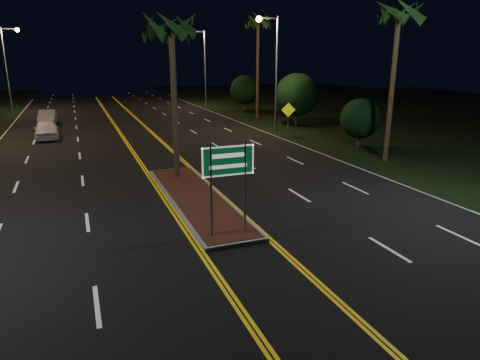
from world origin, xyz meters
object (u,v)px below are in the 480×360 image
highway_sign (228,170)px  shrub_mid (297,95)px  streetlight_left_far (9,60)px  palm_median (171,27)px  streetlight_right_far (202,59)px  palm_right_far (258,22)px  warning_sign (288,114)px  streetlight_right_mid (272,61)px  shrub_far (244,90)px  car_near (46,128)px  car_far (47,116)px  shrub_near (360,119)px  median_island (196,198)px  palm_right_near (399,14)px

highway_sign → shrub_mid: size_ratio=0.69×
streetlight_left_far → palm_median: 35.18m
streetlight_left_far → streetlight_right_far: size_ratio=1.00×
highway_sign → palm_right_far: palm_right_far is taller
warning_sign → highway_sign: bearing=-109.9°
streetlight_right_mid → shrub_far: (3.19, 14.00, -3.32)m
streetlight_left_far → streetlight_right_mid: (21.23, -22.00, 0.00)m
car_near → car_far: car_near is taller
shrub_mid → shrub_near: bearing=-92.9°
streetlight_left_far → streetlight_right_far: bearing=-5.4°
highway_sign → car_near: size_ratio=0.65×
highway_sign → streetlight_left_far: streetlight_left_far is taller
warning_sign → shrub_far: bearing=93.0°
streetlight_left_far → warning_sign: streetlight_left_far is taller
palm_median → shrub_mid: size_ratio=1.80×
shrub_near → car_far: bearing=137.5°
highway_sign → streetlight_right_mid: (10.61, 19.20, 3.25)m
warning_sign → car_far: bearing=156.3°
median_island → shrub_far: size_ratio=2.59×
palm_right_near → car_far: palm_right_near is taller
streetlight_right_far → shrub_near: size_ratio=2.73×
shrub_far → warning_sign: (-2.99, -16.61, -0.64)m
shrub_near → warning_sign: bearing=116.5°
palm_right_near → palm_median: bearing=177.7°
shrub_far → warning_sign: 16.88m
streetlight_left_far → shrub_far: (24.41, -8.00, -3.32)m
car_far → shrub_mid: bearing=-20.6°
palm_median → palm_right_near: 12.55m
highway_sign → streetlight_left_far: (-10.61, 41.20, 3.25)m
shrub_near → car_far: 27.65m
palm_median → shrub_mid: bearing=44.0°
shrub_near → highway_sign: bearing=-140.3°
palm_right_far → median_island: bearing=-119.1°
palm_right_far → shrub_far: palm_right_far is taller
palm_right_near → warning_sign: (-1.69, 9.39, -6.51)m
shrub_near → palm_right_near: bearing=-104.0°
palm_right_near → shrub_near: (1.00, 4.00, -6.27)m
car_near → car_far: 7.47m
palm_right_far → warning_sign: size_ratio=3.97×
shrub_near → car_near: shrub_near is taller
streetlight_right_mid → shrub_far: streetlight_right_mid is taller
median_island → streetlight_right_far: bearing=73.1°
palm_right_near → shrub_near: palm_right_near is taller
streetlight_left_far → car_near: size_ratio=1.83×
streetlight_right_far → shrub_near: (2.89, -28.00, -3.71)m
streetlight_right_mid → warning_sign: bearing=-85.6°
palm_right_near → palm_right_far: bearing=89.1°
streetlight_left_far → shrub_far: streetlight_left_far is taller
streetlight_left_far → warning_sign: (21.43, -24.61, -3.96)m
palm_right_near → car_far: 30.73m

